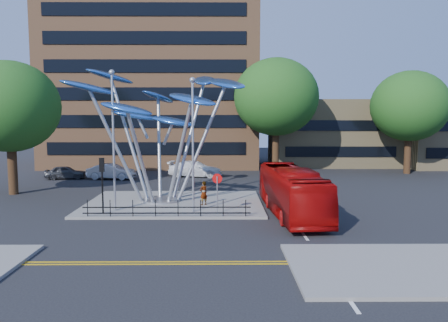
{
  "coord_description": "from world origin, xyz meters",
  "views": [
    {
      "loc": [
        2.21,
        -23.8,
        6.12
      ],
      "look_at": [
        2.42,
        4.0,
        3.22
      ],
      "focal_mm": 35.0,
      "sensor_mm": 36.0,
      "label": 1
    }
  ],
  "objects_px": {
    "no_entry_sign_island": "(217,186)",
    "parked_car_mid": "(112,172)",
    "parked_car_right": "(195,169)",
    "red_bus": "(292,191)",
    "tree_left": "(9,107)",
    "traffic_light_island": "(102,174)",
    "tree_far": "(410,106)",
    "pedestrian": "(204,193)",
    "tree_right": "(276,97)",
    "street_lamp_left": "(113,128)",
    "parked_car_left": "(66,172)",
    "street_lamp_right": "(193,132)",
    "leaf_sculpture": "(159,105)"
  },
  "relations": [
    {
      "from": "leaf_sculpture",
      "to": "no_entry_sign_island",
      "type": "xyz_separation_m",
      "value": [
        4.07,
        -4.16,
        -5.06
      ]
    },
    {
      "from": "tree_far",
      "to": "street_lamp_left",
      "type": "bearing_deg",
      "value": -145.08
    },
    {
      "from": "tree_right",
      "to": "parked_car_left",
      "type": "height_order",
      "value": "tree_right"
    },
    {
      "from": "tree_left",
      "to": "parked_car_mid",
      "type": "distance_m",
      "value": 11.52
    },
    {
      "from": "red_bus",
      "to": "parked_car_left",
      "type": "height_order",
      "value": "red_bus"
    },
    {
      "from": "tree_left",
      "to": "parked_car_right",
      "type": "height_order",
      "value": "tree_left"
    },
    {
      "from": "street_lamp_right",
      "to": "no_entry_sign_island",
      "type": "xyz_separation_m",
      "value": [
        1.5,
        -0.48,
        -3.28
      ]
    },
    {
      "from": "parked_car_right",
      "to": "red_bus",
      "type": "bearing_deg",
      "value": -149.23
    },
    {
      "from": "tree_left",
      "to": "street_lamp_right",
      "type": "relative_size",
      "value": 1.24
    },
    {
      "from": "parked_car_left",
      "to": "parked_car_mid",
      "type": "distance_m",
      "value": 4.51
    },
    {
      "from": "tree_far",
      "to": "parked_car_left",
      "type": "relative_size",
      "value": 2.84
    },
    {
      "from": "tree_left",
      "to": "street_lamp_left",
      "type": "distance_m",
      "value": 11.6
    },
    {
      "from": "traffic_light_island",
      "to": "no_entry_sign_island",
      "type": "xyz_separation_m",
      "value": [
        7.0,
        0.02,
        -0.8
      ]
    },
    {
      "from": "no_entry_sign_island",
      "to": "parked_car_right",
      "type": "height_order",
      "value": "no_entry_sign_island"
    },
    {
      "from": "street_lamp_left",
      "to": "traffic_light_island",
      "type": "distance_m",
      "value": 2.96
    },
    {
      "from": "tree_right",
      "to": "street_lamp_left",
      "type": "relative_size",
      "value": 1.38
    },
    {
      "from": "no_entry_sign_island",
      "to": "traffic_light_island",
      "type": "bearing_deg",
      "value": -179.87
    },
    {
      "from": "parked_car_mid",
      "to": "parked_car_left",
      "type": "bearing_deg",
      "value": 94.06
    },
    {
      "from": "pedestrian",
      "to": "parked_car_mid",
      "type": "relative_size",
      "value": 0.35
    },
    {
      "from": "tree_far",
      "to": "pedestrian",
      "type": "relative_size",
      "value": 6.73
    },
    {
      "from": "no_entry_sign_island",
      "to": "street_lamp_right",
      "type": "bearing_deg",
      "value": 162.13
    },
    {
      "from": "traffic_light_island",
      "to": "tree_far",
      "type": "bearing_deg",
      "value": 35.84
    },
    {
      "from": "parked_car_mid",
      "to": "pedestrian",
      "type": "bearing_deg",
      "value": -137.29
    },
    {
      "from": "parked_car_left",
      "to": "street_lamp_left",
      "type": "bearing_deg",
      "value": -159.68
    },
    {
      "from": "tree_left",
      "to": "traffic_light_island",
      "type": "xyz_separation_m",
      "value": [
        9.0,
        -7.5,
        -4.18
      ]
    },
    {
      "from": "street_lamp_left",
      "to": "red_bus",
      "type": "bearing_deg",
      "value": -3.95
    },
    {
      "from": "red_bus",
      "to": "street_lamp_left",
      "type": "bearing_deg",
      "value": 172.72
    },
    {
      "from": "no_entry_sign_island",
      "to": "parked_car_mid",
      "type": "xyz_separation_m",
      "value": [
        -10.33,
        15.48,
        -1.07
      ]
    },
    {
      "from": "traffic_light_island",
      "to": "parked_car_left",
      "type": "height_order",
      "value": "traffic_light_island"
    },
    {
      "from": "tree_left",
      "to": "parked_car_left",
      "type": "xyz_separation_m",
      "value": [
        1.17,
        8.21,
        -6.15
      ]
    },
    {
      "from": "street_lamp_right",
      "to": "traffic_light_island",
      "type": "relative_size",
      "value": 2.42
    },
    {
      "from": "tree_far",
      "to": "red_bus",
      "type": "height_order",
      "value": "tree_far"
    },
    {
      "from": "street_lamp_right",
      "to": "parked_car_left",
      "type": "distance_m",
      "value": 20.71
    },
    {
      "from": "tree_right",
      "to": "parked_car_left",
      "type": "relative_size",
      "value": 3.18
    },
    {
      "from": "street_lamp_right",
      "to": "parked_car_left",
      "type": "bearing_deg",
      "value": 131.23
    },
    {
      "from": "street_lamp_right",
      "to": "tree_far",
      "type": "bearing_deg",
      "value": 41.47
    },
    {
      "from": "traffic_light_island",
      "to": "parked_car_mid",
      "type": "height_order",
      "value": "traffic_light_island"
    },
    {
      "from": "no_entry_sign_island",
      "to": "red_bus",
      "type": "distance_m",
      "value": 4.62
    },
    {
      "from": "tree_right",
      "to": "tree_left",
      "type": "distance_m",
      "value": 25.09
    },
    {
      "from": "street_lamp_right",
      "to": "parked_car_mid",
      "type": "xyz_separation_m",
      "value": [
        -8.83,
        15.0,
        -4.35
      ]
    },
    {
      "from": "street_lamp_left",
      "to": "parked_car_left",
      "type": "bearing_deg",
      "value": 119.52
    },
    {
      "from": "tree_left",
      "to": "red_bus",
      "type": "bearing_deg",
      "value": -19.43
    },
    {
      "from": "street_lamp_left",
      "to": "parked_car_right",
      "type": "relative_size",
      "value": 1.64
    },
    {
      "from": "tree_left",
      "to": "traffic_light_island",
      "type": "bearing_deg",
      "value": -39.81
    },
    {
      "from": "no_entry_sign_island",
      "to": "parked_car_mid",
      "type": "bearing_deg",
      "value": 123.71
    },
    {
      "from": "parked_car_left",
      "to": "no_entry_sign_island",
      "type": "bearing_deg",
      "value": -145.82
    },
    {
      "from": "no_entry_sign_island",
      "to": "parked_car_left",
      "type": "distance_m",
      "value": 21.63
    },
    {
      "from": "street_lamp_left",
      "to": "parked_car_left",
      "type": "xyz_separation_m",
      "value": [
        -8.33,
        14.71,
        -4.71
      ]
    },
    {
      "from": "tree_right",
      "to": "street_lamp_left",
      "type": "distance_m",
      "value": 22.49
    },
    {
      "from": "no_entry_sign_island",
      "to": "tree_right",
      "type": "bearing_deg",
      "value": 72.88
    }
  ]
}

